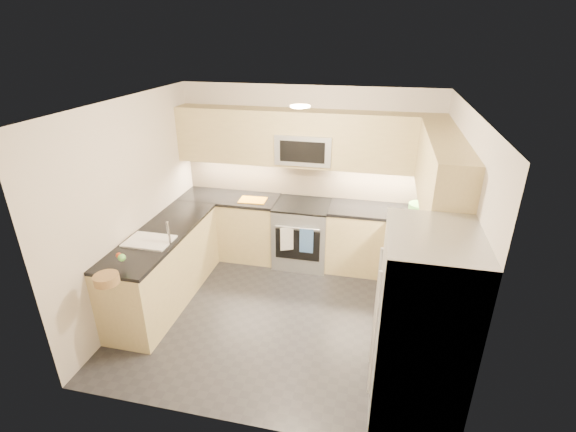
# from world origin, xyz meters

# --- Properties ---
(floor) EXTENTS (3.60, 3.20, 0.00)m
(floor) POSITION_xyz_m (0.00, 0.00, 0.00)
(floor) COLOR #26262C
(floor) RESTS_ON ground
(ceiling) EXTENTS (3.60, 3.20, 0.02)m
(ceiling) POSITION_xyz_m (0.00, 0.00, 2.50)
(ceiling) COLOR beige
(ceiling) RESTS_ON wall_back
(wall_back) EXTENTS (3.60, 0.02, 2.50)m
(wall_back) POSITION_xyz_m (0.00, 1.60, 1.25)
(wall_back) COLOR beige
(wall_back) RESTS_ON floor
(wall_front) EXTENTS (3.60, 0.02, 2.50)m
(wall_front) POSITION_xyz_m (0.00, -1.60, 1.25)
(wall_front) COLOR beige
(wall_front) RESTS_ON floor
(wall_left) EXTENTS (0.02, 3.20, 2.50)m
(wall_left) POSITION_xyz_m (-1.80, 0.00, 1.25)
(wall_left) COLOR beige
(wall_left) RESTS_ON floor
(wall_right) EXTENTS (0.02, 3.20, 2.50)m
(wall_right) POSITION_xyz_m (1.80, 0.00, 1.25)
(wall_right) COLOR beige
(wall_right) RESTS_ON floor
(base_cab_back_left) EXTENTS (1.42, 0.60, 0.90)m
(base_cab_back_left) POSITION_xyz_m (-1.09, 1.30, 0.45)
(base_cab_back_left) COLOR tan
(base_cab_back_left) RESTS_ON floor
(base_cab_back_right) EXTENTS (1.42, 0.60, 0.90)m
(base_cab_back_right) POSITION_xyz_m (1.09, 1.30, 0.45)
(base_cab_back_right) COLOR tan
(base_cab_back_right) RESTS_ON floor
(base_cab_right) EXTENTS (0.60, 1.70, 0.90)m
(base_cab_right) POSITION_xyz_m (1.50, 0.15, 0.45)
(base_cab_right) COLOR tan
(base_cab_right) RESTS_ON floor
(base_cab_peninsula) EXTENTS (0.60, 2.00, 0.90)m
(base_cab_peninsula) POSITION_xyz_m (-1.50, 0.00, 0.45)
(base_cab_peninsula) COLOR tan
(base_cab_peninsula) RESTS_ON floor
(countertop_back_left) EXTENTS (1.42, 0.63, 0.04)m
(countertop_back_left) POSITION_xyz_m (-1.09, 1.30, 0.92)
(countertop_back_left) COLOR black
(countertop_back_left) RESTS_ON base_cab_back_left
(countertop_back_right) EXTENTS (1.42, 0.63, 0.04)m
(countertop_back_right) POSITION_xyz_m (1.09, 1.30, 0.92)
(countertop_back_right) COLOR black
(countertop_back_right) RESTS_ON base_cab_back_right
(countertop_right) EXTENTS (0.63, 1.70, 0.04)m
(countertop_right) POSITION_xyz_m (1.50, 0.15, 0.92)
(countertop_right) COLOR black
(countertop_right) RESTS_ON base_cab_right
(countertop_peninsula) EXTENTS (0.63, 2.00, 0.04)m
(countertop_peninsula) POSITION_xyz_m (-1.50, 0.00, 0.92)
(countertop_peninsula) COLOR black
(countertop_peninsula) RESTS_ON base_cab_peninsula
(upper_cab_back) EXTENTS (3.60, 0.35, 0.75)m
(upper_cab_back) POSITION_xyz_m (0.00, 1.43, 1.83)
(upper_cab_back) COLOR tan
(upper_cab_back) RESTS_ON wall_back
(upper_cab_right) EXTENTS (0.35, 1.95, 0.75)m
(upper_cab_right) POSITION_xyz_m (1.62, 0.28, 1.83)
(upper_cab_right) COLOR tan
(upper_cab_right) RESTS_ON wall_right
(backsplash_back) EXTENTS (3.60, 0.01, 0.51)m
(backsplash_back) POSITION_xyz_m (0.00, 1.60, 1.20)
(backsplash_back) COLOR #C3AD8C
(backsplash_back) RESTS_ON wall_back
(backsplash_right) EXTENTS (0.01, 2.30, 0.51)m
(backsplash_right) POSITION_xyz_m (1.80, 0.45, 1.20)
(backsplash_right) COLOR #C3AD8C
(backsplash_right) RESTS_ON wall_right
(gas_range) EXTENTS (0.76, 0.65, 0.91)m
(gas_range) POSITION_xyz_m (0.00, 1.28, 0.46)
(gas_range) COLOR #919498
(gas_range) RESTS_ON floor
(range_cooktop) EXTENTS (0.76, 0.65, 0.03)m
(range_cooktop) POSITION_xyz_m (0.00, 1.28, 0.92)
(range_cooktop) COLOR black
(range_cooktop) RESTS_ON gas_range
(oven_door_glass) EXTENTS (0.62, 0.02, 0.45)m
(oven_door_glass) POSITION_xyz_m (0.00, 0.95, 0.45)
(oven_door_glass) COLOR black
(oven_door_glass) RESTS_ON gas_range
(oven_handle) EXTENTS (0.60, 0.02, 0.02)m
(oven_handle) POSITION_xyz_m (0.00, 0.93, 0.72)
(oven_handle) COLOR #B2B5BA
(oven_handle) RESTS_ON gas_range
(microwave) EXTENTS (0.76, 0.40, 0.40)m
(microwave) POSITION_xyz_m (0.00, 1.40, 1.70)
(microwave) COLOR #ADB1B5
(microwave) RESTS_ON upper_cab_back
(microwave_door) EXTENTS (0.60, 0.01, 0.28)m
(microwave_door) POSITION_xyz_m (0.00, 1.20, 1.70)
(microwave_door) COLOR black
(microwave_door) RESTS_ON microwave
(refrigerator) EXTENTS (0.70, 0.90, 1.80)m
(refrigerator) POSITION_xyz_m (1.45, -1.15, 0.90)
(refrigerator) COLOR #ACB0B4
(refrigerator) RESTS_ON floor
(fridge_handle_left) EXTENTS (0.02, 0.02, 1.20)m
(fridge_handle_left) POSITION_xyz_m (1.08, -1.33, 0.95)
(fridge_handle_left) COLOR #B2B5BA
(fridge_handle_left) RESTS_ON refrigerator
(fridge_handle_right) EXTENTS (0.02, 0.02, 1.20)m
(fridge_handle_right) POSITION_xyz_m (1.08, -0.97, 0.95)
(fridge_handle_right) COLOR #B2B5BA
(fridge_handle_right) RESTS_ON refrigerator
(sink_basin) EXTENTS (0.52, 0.38, 0.16)m
(sink_basin) POSITION_xyz_m (-1.50, -0.25, 0.88)
(sink_basin) COLOR white
(sink_basin) RESTS_ON base_cab_peninsula
(faucet) EXTENTS (0.03, 0.03, 0.28)m
(faucet) POSITION_xyz_m (-1.24, -0.25, 1.08)
(faucet) COLOR silver
(faucet) RESTS_ON countertop_peninsula
(utensil_bowl) EXTENTS (0.36, 0.36, 0.16)m
(utensil_bowl) POSITION_xyz_m (1.56, 1.21, 1.02)
(utensil_bowl) COLOR #5DB04B
(utensil_bowl) RESTS_ON countertop_back_right
(cutting_board) EXTENTS (0.39, 0.28, 0.01)m
(cutting_board) POSITION_xyz_m (-0.71, 1.23, 0.95)
(cutting_board) COLOR orange
(cutting_board) RESTS_ON countertop_back_left
(fruit_basket) EXTENTS (0.30, 0.30, 0.09)m
(fruit_basket) POSITION_xyz_m (-1.46, -1.11, 0.98)
(fruit_basket) COLOR olive
(fruit_basket) RESTS_ON countertop_peninsula
(fruit_apple) EXTENTS (0.06, 0.06, 0.06)m
(fruit_apple) POSITION_xyz_m (-1.52, -0.79, 1.05)
(fruit_apple) COLOR #AC3813
(fruit_apple) RESTS_ON fruit_basket
(fruit_pear) EXTENTS (0.08, 0.08, 0.08)m
(fruit_pear) POSITION_xyz_m (-1.47, -0.82, 1.05)
(fruit_pear) COLOR #65C152
(fruit_pear) RESTS_ON fruit_basket
(dish_towel_check) EXTENTS (0.17, 0.09, 0.34)m
(dish_towel_check) POSITION_xyz_m (-0.14, 0.91, 0.55)
(dish_towel_check) COLOR silver
(dish_towel_check) RESTS_ON oven_handle
(dish_towel_blue) EXTENTS (0.19, 0.02, 0.35)m
(dish_towel_blue) POSITION_xyz_m (0.13, 0.91, 0.55)
(dish_towel_blue) COLOR #365994
(dish_towel_blue) RESTS_ON oven_handle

